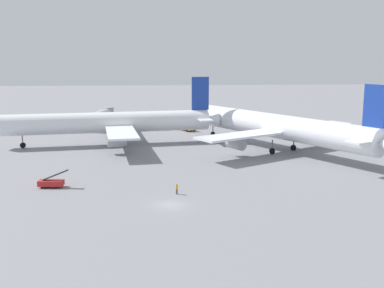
% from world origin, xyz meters
% --- Properties ---
extents(ground_plane, '(600.00, 600.00, 0.00)m').
position_xyz_m(ground_plane, '(0.00, 0.00, 0.00)').
color(ground_plane, gray).
extents(airliner_at_gate_left, '(55.43, 42.70, 16.33)m').
position_xyz_m(airliner_at_gate_left, '(-12.91, 48.67, 5.39)').
color(airliner_at_gate_left, white).
rests_on(airliner_at_gate_left, ground).
extents(airliner_being_pushed, '(41.10, 54.98, 16.25)m').
position_xyz_m(airliner_being_pushed, '(25.10, 38.76, 5.59)').
color(airliner_being_pushed, white).
rests_on(airliner_being_pushed, ground).
extents(pushback_tug, '(6.05, 8.46, 2.88)m').
position_xyz_m(pushback_tug, '(7.07, 69.27, 1.22)').
color(pushback_tug, gold).
rests_on(pushback_tug, ground).
extents(gse_belt_loader_portside, '(5.02, 2.18, 3.02)m').
position_xyz_m(gse_belt_loader_portside, '(-19.16, 10.83, 0.83)').
color(gse_belt_loader_portside, red).
rests_on(gse_belt_loader_portside, ground).
extents(ground_crew_marshaller_foreground, '(0.36, 0.50, 1.70)m').
position_xyz_m(ground_crew_marshaller_foreground, '(1.21, 5.28, 0.89)').
color(ground_crew_marshaller_foreground, '#4C4C51').
rests_on(ground_crew_marshaller_foreground, ground).
extents(jet_bridge, '(6.51, 18.19, 5.62)m').
position_xyz_m(jet_bridge, '(-18.05, 77.29, 3.85)').
color(jet_bridge, '#B7B7BC').
rests_on(jet_bridge, ground).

